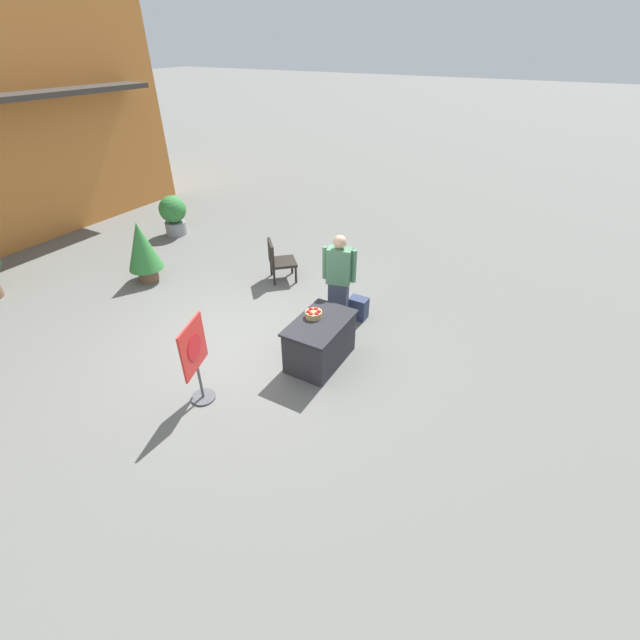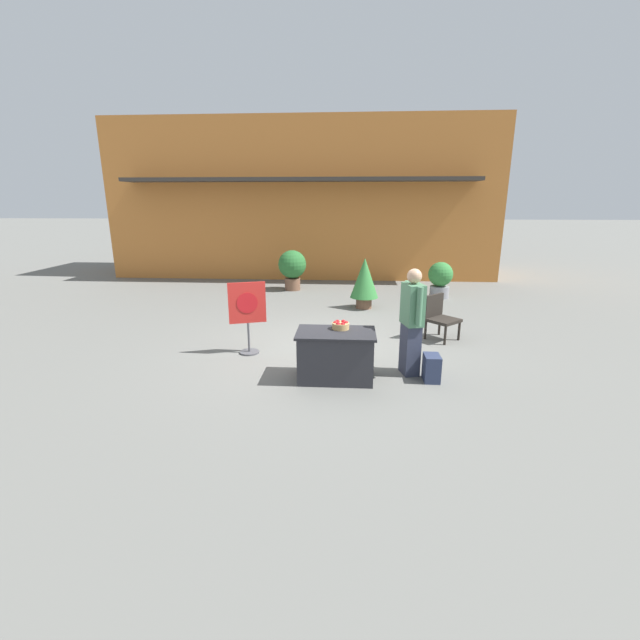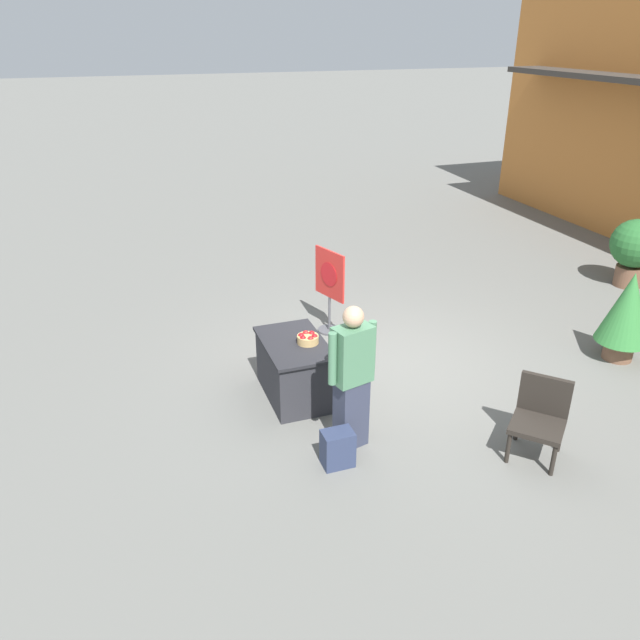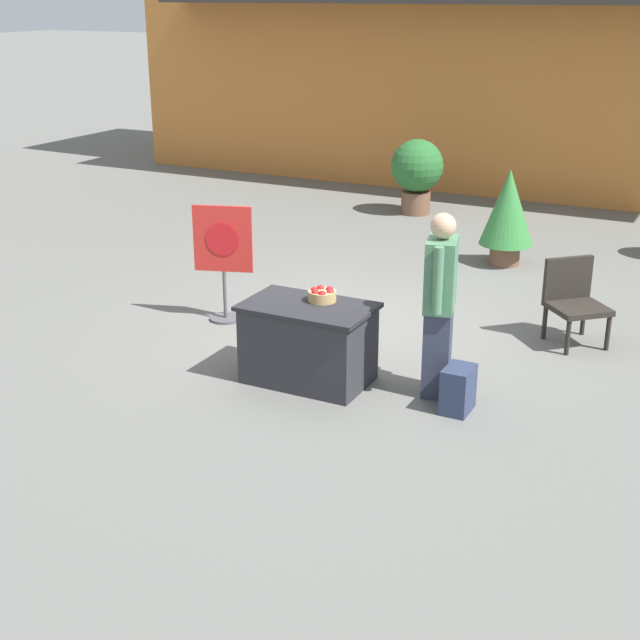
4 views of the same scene
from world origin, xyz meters
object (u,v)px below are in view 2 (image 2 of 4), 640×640
at_px(potted_plant_near_left, 440,278).
at_px(potted_plant_far_right, 292,267).
at_px(patio_chair, 439,315).
at_px(potted_plant_near_right, 364,280).
at_px(poster_board, 248,314).
at_px(apple_basket, 341,325).
at_px(backpack, 432,368).
at_px(person_visitor, 412,321).
at_px(display_table, 336,355).

xyz_separation_m(potted_plant_near_left, potted_plant_far_right, (-4.40, 0.83, 0.17)).
xyz_separation_m(patio_chair, potted_plant_near_right, (-1.43, 2.48, 0.26)).
relative_size(poster_board, patio_chair, 1.48).
distance_m(patio_chair, potted_plant_near_right, 2.88).
xyz_separation_m(patio_chair, potted_plant_near_left, (0.79, 3.90, 0.08)).
relative_size(apple_basket, potted_plant_near_right, 0.20).
height_order(backpack, potted_plant_far_right, potted_plant_far_right).
relative_size(apple_basket, person_visitor, 0.16).
bearing_deg(potted_plant_near_right, backpack, -78.99).
bearing_deg(apple_basket, backpack, -5.59).
height_order(display_table, apple_basket, apple_basket).
bearing_deg(potted_plant_far_right, patio_chair, -52.65).
xyz_separation_m(poster_board, potted_plant_near_right, (2.22, 3.60, 0.00)).
relative_size(poster_board, potted_plant_far_right, 1.06).
height_order(patio_chair, potted_plant_near_left, potted_plant_near_left).
xyz_separation_m(apple_basket, backpack, (1.43, -0.14, -0.63)).
distance_m(potted_plant_near_left, potted_plant_far_right, 4.48).
relative_size(display_table, potted_plant_near_right, 0.92).
distance_m(display_table, backpack, 1.51).
bearing_deg(display_table, person_visitor, 13.76).
relative_size(apple_basket, poster_board, 0.20).
bearing_deg(person_visitor, poster_board, -29.21).
distance_m(display_table, potted_plant_near_right, 4.72).
bearing_deg(poster_board, potted_plant_near_right, 130.12).
xyz_separation_m(poster_board, potted_plant_near_left, (4.44, 5.01, -0.18)).
bearing_deg(potted_plant_near_right, potted_plant_far_right, 134.17).
xyz_separation_m(person_visitor, potted_plant_near_right, (-0.60, 4.38, -0.13)).
height_order(patio_chair, potted_plant_far_right, potted_plant_far_right).
distance_m(backpack, patio_chair, 2.25).
relative_size(patio_chair, potted_plant_near_right, 0.68).
xyz_separation_m(display_table, potted_plant_far_right, (-1.58, 6.91, 0.35)).
distance_m(apple_basket, potted_plant_near_right, 4.55).
bearing_deg(apple_basket, person_visitor, 6.84).
distance_m(display_table, potted_plant_far_right, 7.10).
xyz_separation_m(display_table, potted_plant_near_right, (0.59, 4.67, 0.36)).
distance_m(poster_board, potted_plant_near_left, 6.70).
bearing_deg(potted_plant_near_left, apple_basket, -114.85).
relative_size(patio_chair, potted_plant_far_right, 0.72).
bearing_deg(apple_basket, potted_plant_near_right, 83.42).
relative_size(display_table, potted_plant_near_left, 1.18).
bearing_deg(potted_plant_near_right, person_visitor, -82.21).
bearing_deg(backpack, potted_plant_near_left, 77.74).
xyz_separation_m(display_table, poster_board, (-1.63, 1.07, 0.36)).
bearing_deg(backpack, poster_board, 161.38).
xyz_separation_m(poster_board, potted_plant_far_right, (0.05, 5.84, -0.01)).
distance_m(apple_basket, poster_board, 1.93).
height_order(backpack, potted_plant_near_left, potted_plant_near_left).
xyz_separation_m(potted_plant_near_right, potted_plant_far_right, (-2.17, 2.24, -0.01)).
bearing_deg(apple_basket, patio_chair, 46.16).
bearing_deg(potted_plant_near_left, backpack, -102.26).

